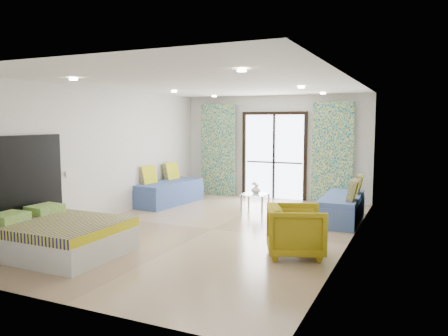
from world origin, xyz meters
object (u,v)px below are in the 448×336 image
at_px(bed, 59,236).
at_px(daybed_left, 168,191).
at_px(daybed_right, 342,207).
at_px(armchair, 296,228).
at_px(coffee_table, 255,196).

bearing_deg(bed, daybed_left, 98.65).
relative_size(bed, daybed_right, 0.98).
relative_size(bed, armchair, 2.21).
xyz_separation_m(daybed_right, coffee_table, (-2.01, 0.33, 0.05)).
height_order(bed, daybed_right, daybed_right).
distance_m(daybed_right, armchair, 2.66).
height_order(bed, armchair, armchair).
bearing_deg(daybed_right, coffee_table, 169.34).
relative_size(bed, coffee_table, 2.84).
bearing_deg(coffee_table, daybed_right, -9.29).
relative_size(daybed_left, coffee_table, 3.11).
xyz_separation_m(daybed_right, armchair, (-0.26, -2.64, 0.13)).
distance_m(daybed_left, armchair, 4.87).
height_order(daybed_right, armchair, daybed_right).
distance_m(daybed_left, coffee_table, 2.23).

